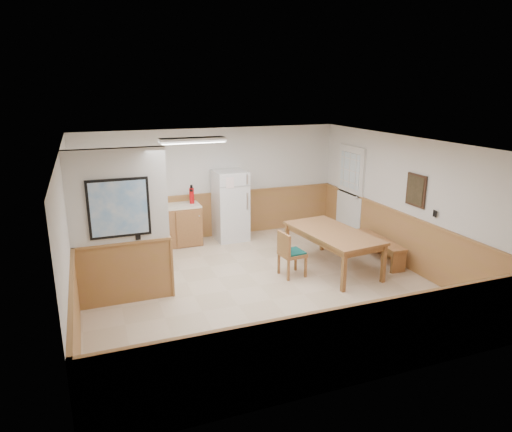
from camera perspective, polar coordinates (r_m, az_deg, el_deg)
name	(u,v)px	position (r m, az deg, el deg)	size (l,w,h in m)	color
ground	(259,286)	(8.14, 0.38, -8.68)	(6.00, 6.00, 0.00)	#CAAF91
ceiling	(259,143)	(7.45, 0.42, 9.08)	(6.00, 6.00, 0.02)	white
back_wall	(212,183)	(10.48, -5.52, 4.07)	(6.00, 0.02, 2.50)	silver
right_wall	(405,202)	(9.18, 18.16, 1.65)	(0.02, 6.00, 2.50)	silver
left_wall	(69,238)	(7.23, -22.39, -2.51)	(0.02, 6.00, 2.50)	silver
wainscot_back	(213,215)	(10.64, -5.39, 0.09)	(6.00, 0.04, 1.00)	#9A633D
wainscot_right	(401,239)	(9.37, 17.67, -2.81)	(0.04, 6.00, 1.00)	#9A633D
wainscot_left	(76,284)	(7.49, -21.63, -7.95)	(0.04, 6.00, 1.00)	#9A633D
partition_wall	(120,230)	(7.43, -16.59, -1.63)	(1.50, 0.20, 2.50)	silver
kitchen_counter	(163,226)	(10.13, -11.53, -1.21)	(2.20, 0.61, 1.00)	brown
exterior_door	(350,192)	(10.71, 11.64, 2.98)	(0.07, 1.02, 2.15)	silver
kitchen_window	(115,177)	(10.07, -17.17, 4.69)	(0.80, 0.04, 1.00)	silver
wall_painting	(416,190)	(8.87, 19.35, 3.05)	(0.04, 0.50, 0.60)	#331F14
fluorescent_fixture	(193,140)	(8.46, -7.94, 9.38)	(1.20, 0.30, 0.09)	silver
refrigerator	(230,205)	(10.32, -3.23, 1.33)	(0.72, 0.73, 1.58)	silver
dining_table	(333,236)	(8.75, 9.55, -2.46)	(1.22, 2.10, 0.75)	#AD693F
dining_bench	(378,244)	(9.49, 15.04, -3.40)	(0.36, 1.47, 0.45)	#AD693F
dining_chair	(288,251)	(8.36, 4.07, -4.37)	(0.62, 0.46, 0.85)	#AD693F
fire_extinguisher	(192,195)	(10.11, -8.04, 2.58)	(0.12, 0.12, 0.42)	#BC0A0E
soap_bottle	(111,206)	(9.90, -17.68, 1.22)	(0.07, 0.07, 0.21)	#177F35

